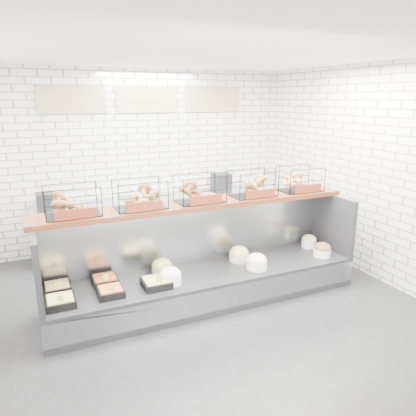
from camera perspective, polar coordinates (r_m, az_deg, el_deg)
name	(u,v)px	position (r m, az deg, el deg)	size (l,w,h in m)	color
ground	(217,310)	(5.16, 1.25, -14.12)	(5.50, 5.50, 0.00)	black
room_shell	(197,137)	(5.07, -1.59, 9.91)	(5.02, 5.51, 3.01)	silver
display_case	(205,275)	(5.28, -0.43, -9.39)	(4.00, 0.90, 1.20)	black
bagel_shelf	(200,192)	(5.10, -1.15, 2.25)	(4.10, 0.50, 0.40)	#411B0E
prep_counter	(156,221)	(7.07, -7.28, -1.82)	(4.00, 0.60, 1.20)	#93969B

